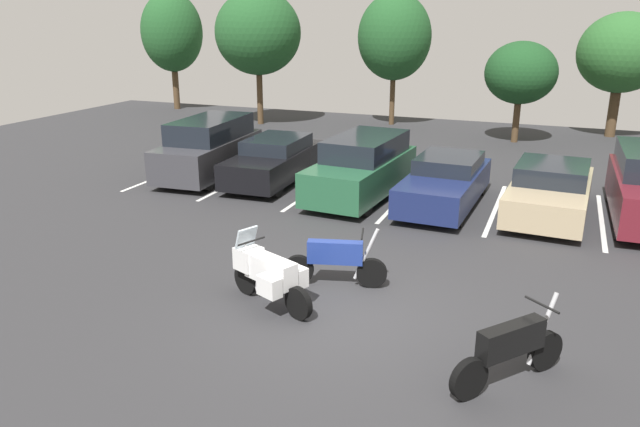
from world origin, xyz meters
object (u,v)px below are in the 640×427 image
object	(u,v)px
motorcycle_touring	(268,273)
motorcycle_second	(336,260)
car_charcoal	(209,148)
car_navy	(445,182)
car_tan	(550,191)
car_green	(362,167)
motorcycle_third	(511,349)
car_black	(274,160)

from	to	relation	value
motorcycle_touring	motorcycle_second	size ratio (longest dim) A/B	0.97
motorcycle_second	car_charcoal	xyz separation A→B (m)	(-6.87, 6.55, 0.41)
car_navy	car_tan	size ratio (longest dim) A/B	1.02
car_tan	motorcycle_touring	bearing A→B (deg)	-121.57
motorcycle_second	car_green	xyz separation A→B (m)	(-1.45, 6.15, 0.34)
motorcycle_third	car_tan	world-z (taller)	car_tan
car_navy	car_charcoal	bearing A→B (deg)	176.79
motorcycle_third	car_green	xyz separation A→B (m)	(-4.97, 8.38, 0.32)
motorcycle_second	car_charcoal	distance (m)	9.51
car_charcoal	car_tan	bearing A→B (deg)	-1.62
motorcycle_second	car_navy	bearing A→B (deg)	80.85
car_tan	motorcycle_third	bearing A→B (deg)	-91.47
motorcycle_third	car_green	size ratio (longest dim) A/B	0.36
motorcycle_touring	motorcycle_second	world-z (taller)	motorcycle_touring
car_green	car_navy	bearing A→B (deg)	-0.89
car_black	motorcycle_third	bearing A→B (deg)	-47.80
motorcycle_second	car_charcoal	size ratio (longest dim) A/B	0.42
car_black	car_green	xyz separation A→B (m)	(3.12, -0.53, 0.18)
motorcycle_third	car_charcoal	distance (m)	13.61
car_tan	car_navy	bearing A→B (deg)	-177.08
motorcycle_touring	car_charcoal	xyz separation A→B (m)	(-6.00, 7.79, 0.32)
motorcycle_touring	car_tan	xyz separation A→B (m)	(4.60, 7.49, 0.05)
motorcycle_third	car_tan	size ratio (longest dim) A/B	0.38
motorcycle_touring	car_green	xyz separation A→B (m)	(-0.58, 7.39, 0.25)
car_black	car_navy	bearing A→B (deg)	-5.88
motorcycle_touring	car_charcoal	distance (m)	9.84
motorcycle_touring	car_charcoal	world-z (taller)	car_charcoal
car_navy	motorcycle_third	bearing A→B (deg)	-73.13
car_charcoal	car_black	world-z (taller)	car_charcoal
motorcycle_second	car_tan	size ratio (longest dim) A/B	0.44
car_black	car_green	world-z (taller)	car_green
motorcycle_third	car_black	distance (m)	12.04
car_black	car_tan	world-z (taller)	car_tan
car_green	car_tan	distance (m)	5.19
car_tan	car_charcoal	bearing A→B (deg)	178.38
car_charcoal	car_green	xyz separation A→B (m)	(5.42, -0.40, -0.07)
car_navy	motorcycle_touring	bearing A→B (deg)	-104.17
motorcycle_second	car_green	distance (m)	6.33
motorcycle_touring	car_navy	bearing A→B (deg)	75.83
car_charcoal	car_tan	xyz separation A→B (m)	(10.61, -0.30, -0.26)
car_navy	car_black	bearing A→B (deg)	174.12
motorcycle_touring	car_navy	world-z (taller)	car_navy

